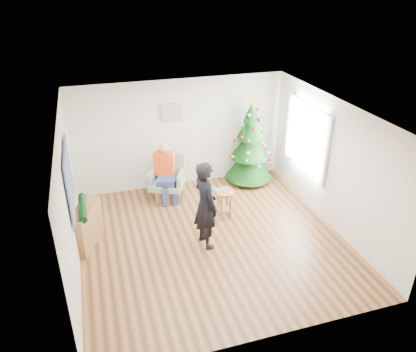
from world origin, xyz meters
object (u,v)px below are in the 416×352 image
object	(u,v)px
standing_man	(206,205)
console	(86,226)
stool	(224,204)
christmas_tree	(250,146)
armchair	(168,183)

from	to	relation	value
standing_man	console	size ratio (longest dim) A/B	1.74
stool	console	xyz separation A→B (m)	(-2.83, -0.16, 0.08)
stool	christmas_tree	bearing A→B (deg)	51.35
console	armchair	bearing A→B (deg)	57.83
standing_man	christmas_tree	bearing A→B (deg)	-51.46
stool	console	world-z (taller)	console
armchair	standing_man	bearing A→B (deg)	-56.14
armchair	standing_man	world-z (taller)	standing_man
christmas_tree	console	size ratio (longest dim) A/B	2.09
stool	standing_man	distance (m)	1.18
stool	standing_man	size ratio (longest dim) A/B	0.36
christmas_tree	armchair	world-z (taller)	christmas_tree
christmas_tree	armchair	xyz separation A→B (m)	(-2.10, -0.24, -0.57)
armchair	stool	bearing A→B (deg)	-25.68
armchair	console	distance (m)	2.29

